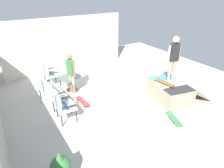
{
  "coord_description": "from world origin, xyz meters",
  "views": [
    {
      "loc": [
        -5.55,
        3.64,
        3.91
      ],
      "look_at": [
        -0.11,
        0.26,
        0.7
      ],
      "focal_mm": 31.87,
      "sensor_mm": 36.0,
      "label": 1
    }
  ],
  "objects_px": {
    "skateboard_on_ramp": "(165,83)",
    "person_watching": "(71,71)",
    "patio_bench": "(48,89)",
    "patio_chair_near_house": "(49,72)",
    "skateboard_spare": "(174,119)",
    "patio_table": "(71,81)",
    "potted_plant": "(61,168)",
    "person_skater": "(174,57)",
    "patio_chair_by_wall": "(62,104)",
    "skateboard_by_bench": "(83,101)",
    "skate_ramp": "(170,91)"
  },
  "relations": [
    {
      "from": "patio_table",
      "to": "skateboard_by_bench",
      "type": "height_order",
      "value": "patio_table"
    },
    {
      "from": "patio_bench",
      "to": "patio_chair_near_house",
      "type": "xyz_separation_m",
      "value": [
        1.53,
        -0.45,
        -0.0
      ]
    },
    {
      "from": "potted_plant",
      "to": "skateboard_spare",
      "type": "bearing_deg",
      "value": -85.77
    },
    {
      "from": "skate_ramp",
      "to": "person_watching",
      "type": "height_order",
      "value": "person_watching"
    },
    {
      "from": "patio_chair_near_house",
      "to": "person_watching",
      "type": "height_order",
      "value": "person_watching"
    },
    {
      "from": "skateboard_spare",
      "to": "skateboard_on_ramp",
      "type": "distance_m",
      "value": 1.46
    },
    {
      "from": "person_watching",
      "to": "patio_chair_by_wall",
      "type": "bearing_deg",
      "value": 148.33
    },
    {
      "from": "potted_plant",
      "to": "patio_bench",
      "type": "bearing_deg",
      "value": -11.85
    },
    {
      "from": "patio_table",
      "to": "person_skater",
      "type": "height_order",
      "value": "person_skater"
    },
    {
      "from": "skateboard_spare",
      "to": "patio_table",
      "type": "bearing_deg",
      "value": 28.25
    },
    {
      "from": "patio_table",
      "to": "skateboard_on_ramp",
      "type": "distance_m",
      "value": 3.69
    },
    {
      "from": "patio_bench",
      "to": "patio_chair_by_wall",
      "type": "xyz_separation_m",
      "value": [
        -1.2,
        -0.08,
        -0.0
      ]
    },
    {
      "from": "patio_chair_near_house",
      "to": "person_watching",
      "type": "bearing_deg",
      "value": -155.83
    },
    {
      "from": "skate_ramp",
      "to": "skateboard_spare",
      "type": "height_order",
      "value": "skate_ramp"
    },
    {
      "from": "skate_ramp",
      "to": "skateboard_by_bench",
      "type": "bearing_deg",
      "value": 64.52
    },
    {
      "from": "patio_bench",
      "to": "patio_table",
      "type": "xyz_separation_m",
      "value": [
        0.62,
        -1.06,
        -0.21
      ]
    },
    {
      "from": "person_watching",
      "to": "patio_table",
      "type": "bearing_deg",
      "value": -10.42
    },
    {
      "from": "person_watching",
      "to": "skateboard_spare",
      "type": "bearing_deg",
      "value": -148.81
    },
    {
      "from": "patio_chair_near_house",
      "to": "potted_plant",
      "type": "relative_size",
      "value": 1.11
    },
    {
      "from": "patio_bench",
      "to": "person_skater",
      "type": "bearing_deg",
      "value": -116.07
    },
    {
      "from": "patio_table",
      "to": "skateboard_by_bench",
      "type": "distance_m",
      "value": 1.24
    },
    {
      "from": "person_watching",
      "to": "potted_plant",
      "type": "xyz_separation_m",
      "value": [
        -3.67,
        1.71,
        -0.5
      ]
    },
    {
      "from": "person_skater",
      "to": "patio_chair_by_wall",
      "type": "bearing_deg",
      "value": 79.18
    },
    {
      "from": "patio_table",
      "to": "person_skater",
      "type": "bearing_deg",
      "value": -131.29
    },
    {
      "from": "patio_bench",
      "to": "patio_chair_by_wall",
      "type": "relative_size",
      "value": 1.29
    },
    {
      "from": "person_watching",
      "to": "person_skater",
      "type": "relative_size",
      "value": 0.96
    },
    {
      "from": "person_skater",
      "to": "skateboard_by_bench",
      "type": "distance_m",
      "value": 3.62
    },
    {
      "from": "person_skater",
      "to": "potted_plant",
      "type": "distance_m",
      "value": 5.04
    },
    {
      "from": "patio_chair_near_house",
      "to": "person_watching",
      "type": "xyz_separation_m",
      "value": [
        -1.23,
        -0.55,
        0.36
      ]
    },
    {
      "from": "person_skater",
      "to": "patio_chair_near_house",
      "type": "bearing_deg",
      "value": 45.44
    },
    {
      "from": "person_skater",
      "to": "skateboard_spare",
      "type": "xyz_separation_m",
      "value": [
        -1.15,
        0.92,
        -1.58
      ]
    },
    {
      "from": "patio_chair_by_wall",
      "to": "patio_chair_near_house",
      "type": "bearing_deg",
      "value": -7.7
    },
    {
      "from": "skate_ramp",
      "to": "patio_chair_near_house",
      "type": "relative_size",
      "value": 2.15
    },
    {
      "from": "skate_ramp",
      "to": "skateboard_spare",
      "type": "relative_size",
      "value": 2.68
    },
    {
      "from": "patio_bench",
      "to": "skateboard_by_bench",
      "type": "height_order",
      "value": "patio_bench"
    },
    {
      "from": "skateboard_spare",
      "to": "skateboard_by_bench",
      "type": "bearing_deg",
      "value": 39.11
    },
    {
      "from": "patio_chair_by_wall",
      "to": "patio_table",
      "type": "distance_m",
      "value": 2.07
    },
    {
      "from": "patio_chair_near_house",
      "to": "patio_table",
      "type": "xyz_separation_m",
      "value": [
        -0.91,
        -0.61,
        -0.21
      ]
    },
    {
      "from": "skateboard_by_bench",
      "to": "skateboard_on_ramp",
      "type": "xyz_separation_m",
      "value": [
        -1.37,
        -2.67,
        0.65
      ]
    },
    {
      "from": "patio_table",
      "to": "person_watching",
      "type": "bearing_deg",
      "value": 169.58
    },
    {
      "from": "patio_bench",
      "to": "potted_plant",
      "type": "height_order",
      "value": "patio_bench"
    },
    {
      "from": "patio_bench",
      "to": "skateboard_by_bench",
      "type": "xyz_separation_m",
      "value": [
        -0.58,
        -1.01,
        -0.53
      ]
    },
    {
      "from": "person_skater",
      "to": "person_watching",
      "type": "bearing_deg",
      "value": 53.01
    },
    {
      "from": "patio_table",
      "to": "person_watching",
      "type": "height_order",
      "value": "person_watching"
    },
    {
      "from": "person_watching",
      "to": "skate_ramp",
      "type": "bearing_deg",
      "value": -127.57
    },
    {
      "from": "patio_chair_by_wall",
      "to": "person_skater",
      "type": "height_order",
      "value": "person_skater"
    },
    {
      "from": "skateboard_on_ramp",
      "to": "person_watching",
      "type": "bearing_deg",
      "value": 50.05
    },
    {
      "from": "patio_chair_by_wall",
      "to": "skateboard_by_bench",
      "type": "bearing_deg",
      "value": -56.7
    },
    {
      "from": "skateboard_on_ramp",
      "to": "skateboard_by_bench",
      "type": "bearing_deg",
      "value": 62.9
    },
    {
      "from": "skate_ramp",
      "to": "patio_bench",
      "type": "distance_m",
      "value": 4.47
    }
  ]
}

